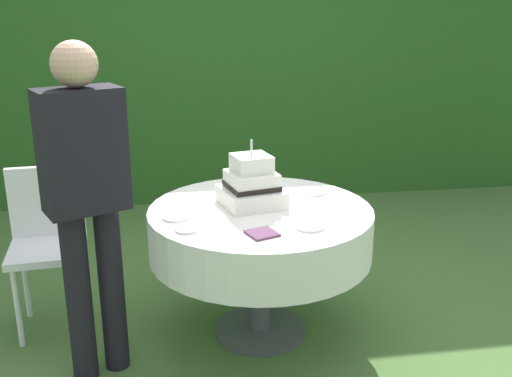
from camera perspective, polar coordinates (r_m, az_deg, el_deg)
ground_plane at (r=3.34m, az=0.41°, el=-13.75°), size 20.00×20.00×0.00m
foliage_hedge at (r=5.43m, az=-4.07°, el=14.00°), size 6.68×0.61×2.80m
cake_table at (r=3.07m, az=0.44°, el=-4.23°), size 1.17×1.17×0.72m
wedding_cake at (r=3.05m, az=-0.41°, el=0.32°), size 0.36×0.36×0.35m
serving_plate_near at (r=3.28m, az=5.77°, el=-0.37°), size 0.13×0.13×0.01m
serving_plate_far at (r=2.76m, az=-6.81°, el=-4.01°), size 0.11×0.11×0.01m
serving_plate_left at (r=2.78m, az=5.27°, el=-3.72°), size 0.15×0.15×0.01m
serving_plate_right at (r=2.92m, az=-7.86°, el=-2.79°), size 0.14×0.14×0.01m
napkin_stack at (r=2.69m, az=0.59°, el=-4.42°), size 0.17×0.17×0.01m
garden_chair at (r=3.41m, az=-19.74°, el=-4.08°), size 0.43×0.43×0.89m
standing_person at (r=2.73m, az=-16.29°, el=-0.43°), size 0.41×0.33×1.60m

